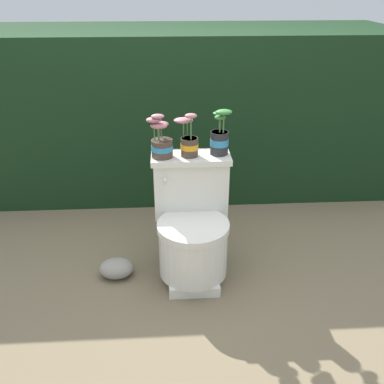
% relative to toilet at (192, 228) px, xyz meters
% --- Properties ---
extents(ground_plane, '(12.00, 12.00, 0.00)m').
position_rel_toilet_xyz_m(ground_plane, '(-0.05, -0.07, -0.29)').
color(ground_plane, '#75664C').
extents(hedge_backdrop, '(3.27, 1.03, 1.18)m').
position_rel_toilet_xyz_m(hedge_backdrop, '(-0.05, 1.30, 0.30)').
color(hedge_backdrop, black).
rests_on(hedge_backdrop, ground).
extents(toilet, '(0.42, 0.50, 0.66)m').
position_rel_toilet_xyz_m(toilet, '(0.00, 0.00, 0.00)').
color(toilet, silver).
rests_on(toilet, ground).
extents(potted_plant_left, '(0.13, 0.13, 0.23)m').
position_rel_toilet_xyz_m(potted_plant_left, '(-0.15, 0.13, 0.45)').
color(potted_plant_left, '#47382D').
rests_on(potted_plant_left, toilet).
extents(potted_plant_midleft, '(0.13, 0.10, 0.24)m').
position_rel_toilet_xyz_m(potted_plant_midleft, '(-0.01, 0.13, 0.45)').
color(potted_plant_midleft, '#47382D').
rests_on(potted_plant_midleft, toilet).
extents(potted_plant_middle, '(0.11, 0.11, 0.25)m').
position_rel_toilet_xyz_m(potted_plant_middle, '(0.15, 0.15, 0.46)').
color(potted_plant_middle, '#262628').
rests_on(potted_plant_middle, toilet).
extents(garden_stone, '(0.19, 0.15, 0.10)m').
position_rel_toilet_xyz_m(garden_stone, '(-0.43, -0.01, -0.24)').
color(garden_stone, gray).
rests_on(garden_stone, ground).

